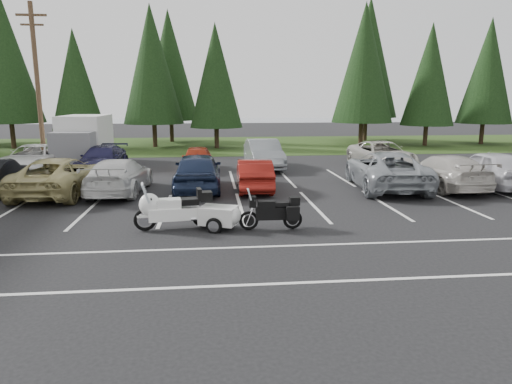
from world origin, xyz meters
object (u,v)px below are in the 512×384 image
object	(u,v)px
car_far_1	(102,159)
box_truck	(82,141)
car_near_6	(386,170)
adventure_motorcycle	(271,209)
car_near_2	(60,176)
car_near_5	(254,175)
touring_motorcycle	(174,205)
car_near_4	(198,171)
car_far_2	(197,159)
car_near_8	(490,169)
cargo_trailer	(219,218)
car_far_3	(264,154)
car_near_7	(445,172)
utility_pole	(38,84)
car_near_3	(119,176)
car_far_0	(34,159)
car_far_4	(382,155)

from	to	relation	value
car_far_1	box_truck	bearing A→B (deg)	126.35
car_near_6	adventure_motorcycle	xyz separation A→B (m)	(-5.86, -5.89, -0.17)
car_near_2	car_near_5	size ratio (longest dim) A/B	1.35
car_near_6	touring_motorcycle	xyz separation A→B (m)	(-8.76, -5.54, -0.08)
box_truck	car_near_4	distance (m)	10.66
car_far_2	adventure_motorcycle	world-z (taller)	car_far_2
car_near_4	touring_motorcycle	world-z (taller)	car_near_4
car_near_4	car_near_8	distance (m)	12.89
car_near_6	cargo_trailer	distance (m)	9.39
car_far_2	box_truck	bearing A→B (deg)	161.42
car_near_2	car_far_3	xyz separation A→B (m)	(9.14, 6.25, 0.04)
car_near_7	car_near_6	bearing A→B (deg)	-6.80
car_far_1	cargo_trailer	bearing A→B (deg)	-59.17
car_far_2	car_near_5	bearing A→B (deg)	-63.78
box_truck	car_far_1	size ratio (longest dim) A/B	1.16
car_near_4	car_near_5	world-z (taller)	car_near_4
car_far_2	cargo_trailer	distance (m)	11.72
utility_pole	car_near_4	world-z (taller)	utility_pole
utility_pole	cargo_trailer	distance (m)	17.32
car_near_3	adventure_motorcycle	distance (m)	8.20
utility_pole	cargo_trailer	world-z (taller)	utility_pole
car_far_1	adventure_motorcycle	distance (m)	13.91
utility_pole	car_near_4	distance (m)	12.32
car_near_7	car_far_3	distance (m)	9.76
car_near_6	car_far_0	distance (m)	18.06
utility_pole	car_far_2	bearing A→B (deg)	-13.09
cargo_trailer	adventure_motorcycle	world-z (taller)	adventure_motorcycle
car_far_3	car_far_1	bearing A→B (deg)	-179.15
utility_pole	car_near_4	bearing A→B (deg)	-40.49
car_near_3	adventure_motorcycle	world-z (taller)	car_near_3
car_near_8	car_near_6	bearing A→B (deg)	-0.98
car_near_4	car_near_6	distance (m)	8.19
car_far_0	cargo_trailer	xyz separation A→B (m)	(9.55, -11.88, -0.38)
car_far_0	utility_pole	bearing A→B (deg)	94.68
utility_pole	car_near_7	bearing A→B (deg)	-22.70
car_far_1	cargo_trailer	xyz separation A→B (m)	(5.94, -11.55, -0.34)
car_near_4	car_near_7	distance (m)	10.78
car_near_2	touring_motorcycle	world-z (taller)	car_near_2
touring_motorcycle	car_near_8	bearing A→B (deg)	13.20
car_near_5	car_far_4	distance (m)	9.75
car_far_0	car_near_5	bearing A→B (deg)	-26.44
car_near_5	cargo_trailer	bearing A→B (deg)	76.13
car_near_4	car_near_8	size ratio (longest dim) A/B	1.00
car_far_3	car_near_7	bearing A→B (deg)	-44.76
car_near_8	adventure_motorcycle	bearing A→B (deg)	30.03
car_near_2	car_far_1	distance (m)	5.76
car_near_8	cargo_trailer	world-z (taller)	car_near_8
box_truck	car_near_8	size ratio (longest dim) A/B	1.15
car_near_5	adventure_motorcycle	size ratio (longest dim) A/B	1.93
touring_motorcycle	car_near_2	bearing A→B (deg)	123.47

